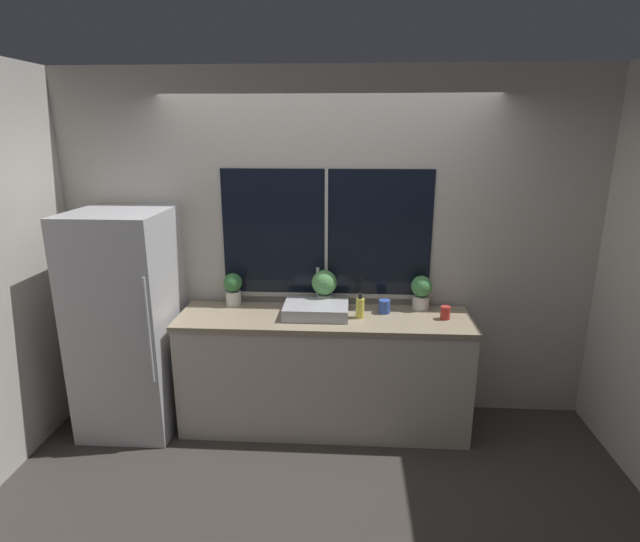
{
  "coord_description": "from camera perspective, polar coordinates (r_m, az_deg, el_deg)",
  "views": [
    {
      "loc": [
        0.18,
        -3.2,
        2.24
      ],
      "look_at": [
        -0.03,
        0.28,
        1.26
      ],
      "focal_mm": 28.0,
      "sensor_mm": 36.0,
      "label": 1
    }
  ],
  "objects": [
    {
      "name": "ground_plane",
      "position": [
        3.9,
        0.2,
        -19.23
      ],
      "size": [
        14.0,
        14.0,
        0.0
      ],
      "primitive_type": "plane",
      "color": "#38332D"
    },
    {
      "name": "wall_back",
      "position": [
        3.93,
        0.75,
        2.68
      ],
      "size": [
        8.0,
        0.09,
        2.7
      ],
      "color": "#BCB7AD",
      "rests_on": "ground_plane"
    },
    {
      "name": "wall_left",
      "position": [
        5.3,
        -22.2,
        4.91
      ],
      "size": [
        0.06,
        7.0,
        2.7
      ],
      "color": "#BCB7AD",
      "rests_on": "ground_plane"
    },
    {
      "name": "wall_right",
      "position": [
        5.15,
        25.41,
        4.28
      ],
      "size": [
        0.06,
        7.0,
        2.7
      ],
      "color": "#BCB7AD",
      "rests_on": "ground_plane"
    },
    {
      "name": "counter",
      "position": [
        3.91,
        0.45,
        -11.41
      ],
      "size": [
        2.18,
        0.58,
        0.91
      ],
      "color": "beige",
      "rests_on": "ground_plane"
    },
    {
      "name": "refrigerator",
      "position": [
        4.07,
        -21.01,
        -5.42
      ],
      "size": [
        0.68,
        0.74,
        1.69
      ],
      "color": "#B7B7BC",
      "rests_on": "ground_plane"
    },
    {
      "name": "sink",
      "position": [
        3.73,
        -0.44,
        -4.43
      ],
      "size": [
        0.48,
        0.38,
        0.32
      ],
      "color": "#ADADB2",
      "rests_on": "counter"
    },
    {
      "name": "potted_plant_left",
      "position": [
        3.97,
        -9.91,
        -1.9
      ],
      "size": [
        0.15,
        0.15,
        0.26
      ],
      "color": "silver",
      "rests_on": "counter"
    },
    {
      "name": "potted_plant_center",
      "position": [
        3.86,
        0.48,
        -1.66
      ],
      "size": [
        0.2,
        0.2,
        0.3
      ],
      "color": "silver",
      "rests_on": "counter"
    },
    {
      "name": "potted_plant_right",
      "position": [
        3.91,
        11.5,
        -2.24
      ],
      "size": [
        0.16,
        0.16,
        0.26
      ],
      "color": "silver",
      "rests_on": "counter"
    },
    {
      "name": "soap_bottle",
      "position": [
        3.68,
        4.6,
        -4.19
      ],
      "size": [
        0.06,
        0.06,
        0.19
      ],
      "color": "#DBD14C",
      "rests_on": "counter"
    },
    {
      "name": "mug_red",
      "position": [
        3.77,
        14.13,
        -4.65
      ],
      "size": [
        0.07,
        0.07,
        0.1
      ],
      "color": "#B72D28",
      "rests_on": "counter"
    },
    {
      "name": "mug_blue",
      "position": [
        3.81,
        7.37,
        -4.05
      ],
      "size": [
        0.09,
        0.09,
        0.1
      ],
      "color": "#3351AD",
      "rests_on": "counter"
    }
  ]
}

